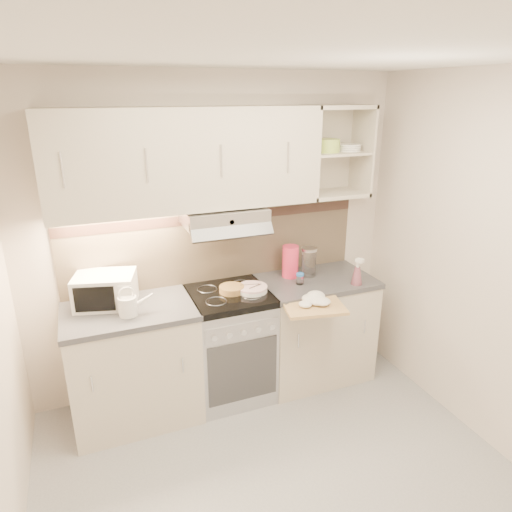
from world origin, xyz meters
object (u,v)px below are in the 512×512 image
Objects in this scene: spray_bottle at (357,273)px; cutting_board at (312,305)px; glass_jar at (309,262)px; plate_stack at (252,289)px; pink_pitcher at (290,261)px; watering_can at (129,305)px; microwave at (106,290)px; electric_range at (230,344)px.

spray_bottle reaches higher than cutting_board.
spray_bottle is (0.27, -0.30, -0.03)m from glass_jar.
cutting_board is at bearing -43.04° from plate_stack.
cutting_board is (-0.05, -0.49, -0.16)m from pink_pitcher.
watering_can is 1.05× the size of spray_bottle.
microwave is 1.49m from cutting_board.
plate_stack is at bearing 144.59° from spray_bottle.
watering_can is 0.93m from plate_stack.
electric_range is at bearing -173.45° from glass_jar.
spray_bottle reaches higher than watering_can.
spray_bottle is at bearing -12.48° from electric_range.
plate_stack is (0.17, -0.05, 0.47)m from electric_range.
electric_range is 0.92m from watering_can.
glass_jar is at bearing 13.70° from microwave.
watering_can is 1.49m from glass_jar.
electric_range is 3.39× the size of pink_pitcher.
watering_can is at bearing -44.47° from microwave.
pink_pitcher is 1.10× the size of glass_jar.
microwave is 1.07m from plate_stack.
watering_can is at bearing -176.51° from plate_stack.
spray_bottle is at bearing -6.99° from watering_can.
spray_bottle is 0.51m from cutting_board.
watering_can reaches higher than electric_range.
spray_bottle reaches higher than microwave.
plate_stack reaches higher than electric_range.
spray_bottle is at bearing -11.84° from plate_stack.
glass_jar is (0.55, 0.13, 0.10)m from plate_stack.
plate_stack is (0.92, 0.06, -0.05)m from watering_can.
cutting_board is (-0.48, -0.15, -0.12)m from spray_bottle.
pink_pitcher is (1.45, 0.00, 0.02)m from microwave.
microwave is at bearing 171.15° from plate_stack.
microwave is 1.61m from glass_jar.
microwave reaches higher than watering_can.
microwave is 2.02× the size of spray_bottle.
watering_can is 0.58× the size of cutting_board.
electric_range is at bearing 164.43° from plate_stack.
glass_jar reaches higher than spray_bottle.
electric_range is 1.06m from microwave.
pink_pitcher is 1.13× the size of spray_bottle.
microwave is 1.80× the size of pink_pitcher.
pink_pitcher is at bearing 6.31° from watering_can.
electric_range is at bearing 143.95° from spray_bottle.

